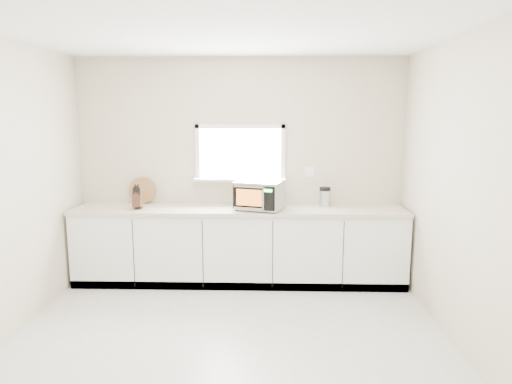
{
  "coord_description": "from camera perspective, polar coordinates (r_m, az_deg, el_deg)",
  "views": [
    {
      "loc": [
        0.36,
        -3.6,
        2.01
      ],
      "look_at": [
        0.21,
        1.55,
        1.14
      ],
      "focal_mm": 32.0,
      "sensor_mm": 36.0,
      "label": 1
    }
  ],
  "objects": [
    {
      "name": "cabinets",
      "position": [
        5.54,
        -2.1,
        -6.85
      ],
      "size": [
        3.92,
        0.6,
        0.88
      ],
      "primitive_type": "cube",
      "color": "white",
      "rests_on": "ground"
    },
    {
      "name": "ground",
      "position": [
        4.14,
        -3.68,
        -19.44
      ],
      "size": [
        4.0,
        4.0,
        0.0
      ],
      "primitive_type": "plane",
      "color": "beige",
      "rests_on": "ground"
    },
    {
      "name": "countertop",
      "position": [
        5.42,
        -2.13,
        -2.22
      ],
      "size": [
        3.92,
        0.64,
        0.04
      ],
      "primitive_type": "cube",
      "color": "beige",
      "rests_on": "cabinets"
    },
    {
      "name": "coffee_grinder",
      "position": [
        5.56,
        8.6,
        -0.58
      ],
      "size": [
        0.16,
        0.16,
        0.24
      ],
      "rotation": [
        0.0,
        0.0,
        -0.21
      ],
      "color": "#BABDC2",
      "rests_on": "countertop"
    },
    {
      "name": "back_wall",
      "position": [
        5.65,
        -1.95,
        3.02
      ],
      "size": [
        4.0,
        0.17,
        2.7
      ],
      "color": "beige",
      "rests_on": "ground"
    },
    {
      "name": "microwave",
      "position": [
        5.3,
        0.41,
        -0.34
      ],
      "size": [
        0.61,
        0.54,
        0.33
      ],
      "rotation": [
        0.0,
        0.0,
        -0.31
      ],
      "color": "black",
      "rests_on": "countertop"
    },
    {
      "name": "cutting_board",
      "position": [
        5.84,
        -14.01,
        0.2
      ],
      "size": [
        0.33,
        0.08,
        0.33
      ],
      "primitive_type": "cylinder",
      "rotation": [
        1.4,
        0.0,
        0.0
      ],
      "color": "#965E3A",
      "rests_on": "countertop"
    },
    {
      "name": "knife_block",
      "position": [
        5.53,
        -14.58,
        -0.72
      ],
      "size": [
        0.11,
        0.21,
        0.3
      ],
      "rotation": [
        0.0,
        0.0,
        0.08
      ],
      "color": "#432818",
      "rests_on": "countertop"
    }
  ]
}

